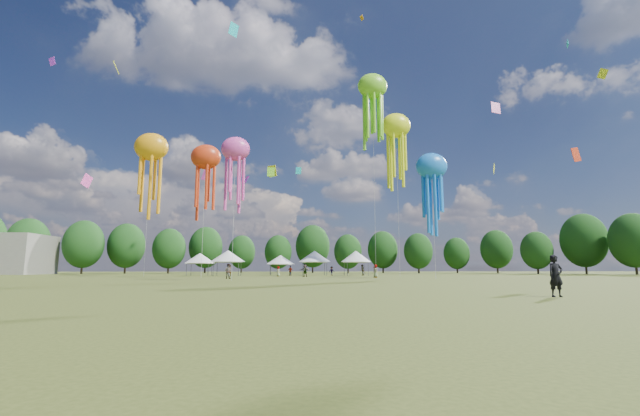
{
  "coord_description": "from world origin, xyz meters",
  "views": [
    {
      "loc": [
        -3.28,
        -17.92,
        1.2
      ],
      "look_at": [
        -0.41,
        15.0,
        6.0
      ],
      "focal_mm": 23.41,
      "sensor_mm": 36.0,
      "label": 1
    }
  ],
  "objects": [
    {
      "name": "spectator_near",
      "position": [
        -9.74,
        32.25,
        0.87
      ],
      "size": [
        1.03,
        0.91,
        1.75
      ],
      "primitive_type": "imported",
      "rotation": [
        0.0,
        0.0,
        2.79
      ],
      "color": "gray",
      "rests_on": "ground"
    },
    {
      "name": "small_kites",
      "position": [
        -3.56,
        42.34,
        28.83
      ],
      "size": [
        74.62,
        55.48,
        45.97
      ],
      "color": "red",
      "rests_on": "ground"
    },
    {
      "name": "observer_main",
      "position": [
        8.31,
        -0.88,
        0.89
      ],
      "size": [
        0.68,
        0.47,
        1.78
      ],
      "primitive_type": "imported",
      "rotation": [
        0.0,
        0.0,
        0.07
      ],
      "color": "black",
      "rests_on": "ground"
    },
    {
      "name": "festival_tents",
      "position": [
        -4.34,
        54.05,
        3.09
      ],
      "size": [
        31.64,
        10.18,
        4.26
      ],
      "color": "#47474C",
      "rests_on": "ground"
    },
    {
      "name": "ground",
      "position": [
        0.0,
        0.0,
        0.0
      ],
      "size": [
        300.0,
        300.0,
        0.0
      ],
      "primitive_type": "plane",
      "color": "#384416",
      "rests_on": "ground"
    },
    {
      "name": "spectators_far",
      "position": [
        2.32,
        47.44,
        0.87
      ],
      "size": [
        22.47,
        17.7,
        1.88
      ],
      "color": "gray",
      "rests_on": "ground"
    },
    {
      "name": "treeline",
      "position": [
        -3.87,
        62.51,
        6.54
      ],
      "size": [
        201.57,
        95.24,
        13.43
      ],
      "color": "#38281C",
      "rests_on": "ground"
    },
    {
      "name": "show_kites",
      "position": [
        -1.55,
        40.38,
        18.3
      ],
      "size": [
        43.01,
        24.51,
        29.91
      ],
      "color": "red",
      "rests_on": "ground"
    }
  ]
}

